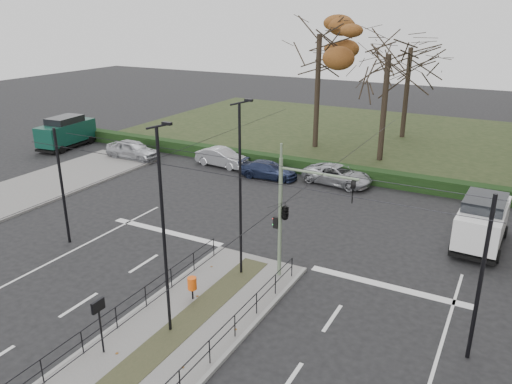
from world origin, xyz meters
TOP-DOWN VIEW (x-y plane):
  - ground at (0.00, 0.00)m, footprint 140.00×140.00m
  - median_island at (0.00, -2.50)m, footprint 4.40×15.00m
  - park at (-6.00, 32.00)m, footprint 38.00×26.00m
  - hedge at (-6.00, 18.60)m, footprint 38.00×1.00m
  - median_railing at (0.00, -2.60)m, footprint 4.14×13.24m
  - catenary at (0.00, 1.62)m, footprint 20.00×34.00m
  - traffic_light at (1.80, 3.88)m, footprint 3.68×2.09m
  - litter_bin at (-0.76, 0.40)m, footprint 0.38×0.38m
  - info_panel at (-1.51, -3.86)m, footprint 0.12×0.54m
  - streetlamp_median_near at (-0.25, -1.73)m, footprint 0.65×0.13m
  - streetlamp_median_far at (-0.08, 3.23)m, footprint 0.65×0.13m
  - parked_car_first at (-17.08, 15.41)m, footprint 4.58×1.87m
  - parked_car_second at (-9.80, 17.17)m, footprint 4.29×1.77m
  - parked_car_third at (-5.32, 16.24)m, footprint 4.29×2.02m
  - parked_car_fourth at (-0.55, 17.30)m, footprint 4.99×2.75m
  - white_van at (9.02, 11.65)m, footprint 2.44×5.05m
  - green_van at (-24.65, 15.54)m, footprint 2.63×5.68m
  - rust_tree at (-5.57, 25.69)m, footprint 8.10×8.10m
  - bare_tree_center at (0.30, 32.90)m, footprint 8.38×8.38m
  - bare_tree_near at (0.50, 24.28)m, footprint 5.19×5.19m

SIDE VIEW (x-z plane):
  - ground at x=0.00m, z-range 0.00..0.00m
  - park at x=-6.00m, z-range 0.00..0.10m
  - median_island at x=0.00m, z-range 0.00..0.14m
  - hedge at x=-6.00m, z-range 0.00..1.00m
  - parked_car_third at x=-5.32m, z-range 0.00..1.21m
  - parked_car_fourth at x=-0.55m, z-range 0.00..1.32m
  - parked_car_second at x=-9.80m, z-range 0.00..1.38m
  - parked_car_first at x=-17.08m, z-range 0.00..1.56m
  - litter_bin at x=-0.76m, z-range 0.35..1.31m
  - median_railing at x=0.00m, z-range 0.52..1.44m
  - white_van at x=9.02m, z-range 0.05..2.64m
  - green_van at x=-24.65m, z-range 0.04..2.75m
  - info_panel at x=-1.51m, z-range 0.73..2.79m
  - traffic_light at x=1.80m, z-range 0.58..5.99m
  - catenary at x=0.00m, z-range 0.42..6.42m
  - streetlamp_median_near at x=-0.25m, z-range 0.21..8.03m
  - streetlamp_median_far at x=-0.08m, z-range 0.21..8.04m
  - bare_tree_center at x=0.30m, z-range 2.23..12.98m
  - bare_tree_near at x=0.50m, z-range 2.22..13.02m
  - rust_tree at x=-5.57m, z-range 3.30..15.63m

